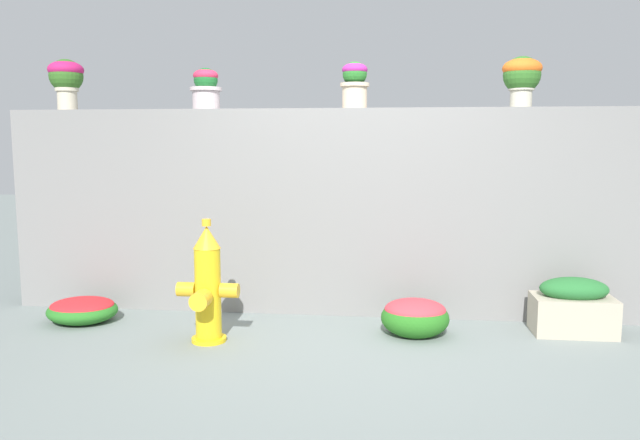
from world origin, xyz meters
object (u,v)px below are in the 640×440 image
(flower_bush_left, at_px, (82,309))
(planter_box, at_px, (573,307))
(potted_plant_1, at_px, (206,87))
(potted_plant_0, at_px, (66,77))
(fire_hydrant, at_px, (207,287))
(flower_bush_right, at_px, (415,316))
(potted_plant_3, at_px, (522,75))
(potted_plant_2, at_px, (355,82))

(flower_bush_left, relative_size, planter_box, 0.95)
(potted_plant_1, distance_m, flower_bush_left, 2.13)
(potted_plant_0, bearing_deg, flower_bush_left, -58.92)
(fire_hydrant, relative_size, flower_bush_right, 1.76)
(flower_bush_right, xyz_separation_m, planter_box, (1.21, 0.17, 0.06))
(flower_bush_left, relative_size, flower_bush_right, 1.10)
(potted_plant_3, bearing_deg, potted_plant_1, -179.71)
(potted_plant_3, bearing_deg, planter_box, -53.83)
(potted_plant_0, height_order, planter_box, potted_plant_0)
(potted_plant_2, xyz_separation_m, flower_bush_left, (-2.20, -0.58, -1.86))
(fire_hydrant, bearing_deg, potted_plant_3, 22.73)
(flower_bush_left, xyz_separation_m, flower_bush_right, (2.71, -0.04, 0.05))
(potted_plant_0, distance_m, flower_bush_left, 2.08)
(potted_plant_1, distance_m, fire_hydrant, 1.84)
(fire_hydrant, xyz_separation_m, planter_box, (2.74, 0.51, -0.20))
(flower_bush_left, distance_m, flower_bush_right, 2.71)
(potted_plant_2, bearing_deg, fire_hydrant, -136.69)
(fire_hydrant, bearing_deg, flower_bush_left, 162.24)
(potted_plant_3, bearing_deg, potted_plant_2, -178.32)
(planter_box, bearing_deg, potted_plant_3, 126.17)
(flower_bush_left, bearing_deg, potted_plant_0, 121.08)
(potted_plant_3, relative_size, flower_bush_right, 0.80)
(potted_plant_1, xyz_separation_m, flower_bush_left, (-0.91, -0.61, -1.83))
(potted_plant_3, xyz_separation_m, flower_bush_right, (-0.85, -0.66, -1.86))
(potted_plant_3, bearing_deg, potted_plant_0, 179.56)
(fire_hydrant, bearing_deg, flower_bush_right, 12.44)
(potted_plant_0, relative_size, fire_hydrant, 0.50)
(planter_box, bearing_deg, potted_plant_2, 165.43)
(potted_plant_3, bearing_deg, flower_bush_right, -142.27)
(potted_plant_0, bearing_deg, potted_plant_2, -1.56)
(potted_plant_2, height_order, potted_plant_3, potted_plant_3)
(potted_plant_0, bearing_deg, fire_hydrant, -33.18)
(potted_plant_3, height_order, flower_bush_left, potted_plant_3)
(planter_box, bearing_deg, flower_bush_right, -171.87)
(fire_hydrant, distance_m, flower_bush_left, 1.28)
(potted_plant_1, height_order, flower_bush_left, potted_plant_1)
(flower_bush_left, height_order, flower_bush_right, flower_bush_right)
(fire_hydrant, height_order, flower_bush_left, fire_hydrant)
(potted_plant_0, xyz_separation_m, fire_hydrant, (1.57, -1.03, -1.63))
(potted_plant_2, height_order, fire_hydrant, potted_plant_2)
(potted_plant_1, distance_m, potted_plant_2, 1.29)
(potted_plant_0, xyz_separation_m, planter_box, (4.31, -0.52, -1.84))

